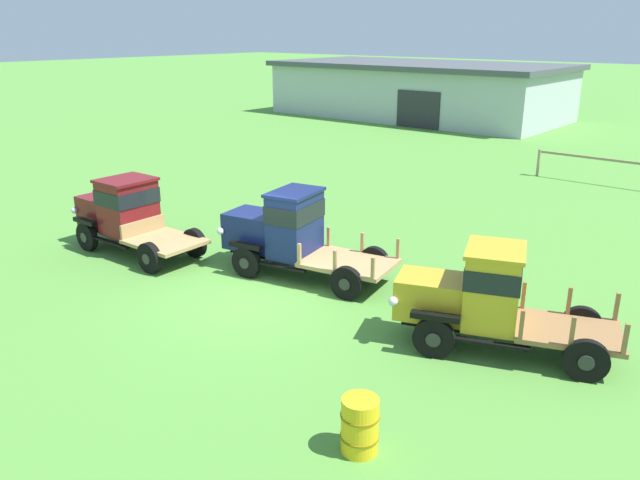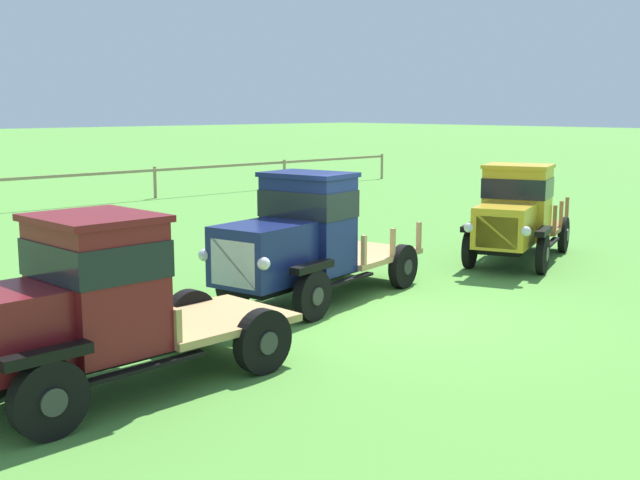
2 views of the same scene
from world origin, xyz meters
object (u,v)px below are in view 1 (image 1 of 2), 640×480
at_px(oil_drum_beside_row, 360,425).
at_px(vintage_truck_foreground_near, 126,213).
at_px(farm_shed, 418,90).
at_px(vintage_truck_second_in_line, 289,232).
at_px(vintage_truck_midrow_center, 483,296).

bearing_deg(oil_drum_beside_row, vintage_truck_foreground_near, 163.77).
xyz_separation_m(farm_shed, vintage_truck_second_in_line, (14.01, -29.43, -0.83)).
distance_m(vintage_truck_midrow_center, oil_drum_beside_row, 4.37).
bearing_deg(vintage_truck_second_in_line, oil_drum_beside_row, -39.28).
relative_size(vintage_truck_foreground_near, vintage_truck_second_in_line, 0.93).
bearing_deg(oil_drum_beside_row, farm_shed, 120.17).
relative_size(farm_shed, vintage_truck_foreground_near, 4.52).
xyz_separation_m(vintage_truck_foreground_near, oil_drum_beside_row, (10.82, -3.15, -0.67)).
distance_m(vintage_truck_foreground_near, vintage_truck_second_in_line, 5.19).
relative_size(vintage_truck_midrow_center, oil_drum_beside_row, 5.06).
bearing_deg(vintage_truck_second_in_line, vintage_truck_foreground_near, -161.02).
relative_size(vintage_truck_second_in_line, oil_drum_beside_row, 5.39).
distance_m(vintage_truck_second_in_line, oil_drum_beside_row, 7.67).
distance_m(farm_shed, vintage_truck_midrow_center, 35.92).
xyz_separation_m(farm_shed, oil_drum_beside_row, (19.92, -34.27, -1.52)).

